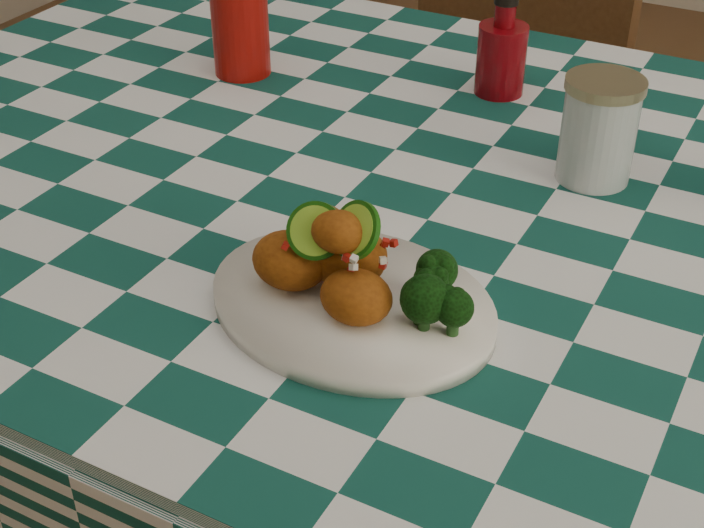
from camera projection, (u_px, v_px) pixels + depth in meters
The scene contains 8 objects.
dining_table at pixel (435, 442), 1.34m from camera, with size 1.66×1.06×0.79m, color #0F443B, non-canonical shape.
plate at pixel (352, 304), 0.93m from camera, with size 0.29×0.22×0.02m, color white, non-canonical shape.
fried_chicken_pile at pixel (343, 254), 0.90m from camera, with size 0.14×0.10×0.09m, color #95470E, non-canonical shape.
broccoli_side at pixel (445, 292), 0.88m from camera, with size 0.07×0.07×0.06m, color black, non-canonical shape.
red_tumbler at pixel (240, 26), 1.35m from camera, with size 0.08×0.08×0.14m, color #950C08.
ketchup_bottle at pixel (503, 44), 1.30m from camera, with size 0.07×0.07×0.14m, color #6A050A, non-canonical shape.
mason_jar at pixel (599, 130), 1.11m from camera, with size 0.09×0.09×0.12m, color #B2BCBA, non-canonical shape.
wooden_chair_left at pixel (463, 125), 1.89m from camera, with size 0.46×0.48×1.00m, color #472814, non-canonical shape.
Camera 1 is at (0.35, -0.90, 1.35)m, focal length 50.00 mm.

